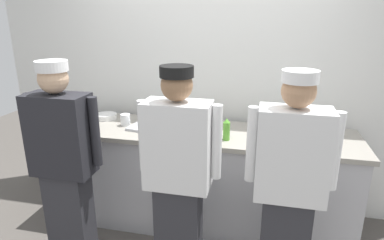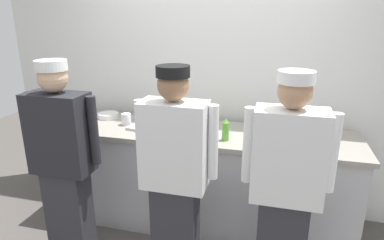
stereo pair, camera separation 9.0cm
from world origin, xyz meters
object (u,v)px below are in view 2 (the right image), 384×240
Objects in this scene: plate_stack_front at (108,115)px; squeeze_bottle_primary at (226,130)px; mixing_bowl_steel at (278,134)px; ramekin_red_sauce at (329,144)px; chef_center at (175,174)px; sheet_tray at (154,126)px; deli_cup at (126,119)px; chef_near_left at (63,160)px; chef_far_right at (286,186)px; ramekin_green_sauce at (259,128)px; ramekin_orange_sauce at (81,118)px.

squeeze_bottle_primary is (1.24, -0.32, 0.07)m from plate_stack_front.
mixing_bowl_steel is 4.13× the size of ramekin_red_sauce.
sheet_tray is (-0.42, 0.70, 0.08)m from chef_center.
deli_cup is at bearing 177.87° from mixing_bowl_steel.
ramekin_red_sauce reaches higher than sheet_tray.
chef_near_left is 1.71m from mixing_bowl_steel.
ramekin_red_sauce is (1.96, 0.60, 0.09)m from chef_near_left.
squeeze_bottle_primary is at bearing 25.58° from chef_near_left.
squeeze_bottle_primary is at bearing -14.36° from plate_stack_front.
chef_center is at bearing -45.53° from deli_cup.
chef_far_right reaches higher than deli_cup.
squeeze_bottle_primary is 0.98m from deli_cup.
chef_far_right reaches higher than ramekin_red_sauce.
chef_far_right is 1.92m from plate_stack_front.
ramekin_green_sauce is at bearing 7.78° from deli_cup.
ramekin_red_sauce is at bearing 61.17° from chef_far_right.
ramekin_red_sauce reaches higher than plate_stack_front.
chef_near_left reaches higher than chef_far_right.
chef_far_right is (0.75, 0.02, -0.00)m from chef_center.
chef_far_right is at bearing -84.06° from mixing_bowl_steel.
chef_far_right is at bearing -74.54° from ramekin_green_sauce.
ramekin_orange_sauce is at bearing -174.87° from ramekin_green_sauce.
deli_cup is at bearing 177.50° from sheet_tray.
chef_center is 0.82m from sheet_tray.
chef_center is 0.96m from mixing_bowl_steel.
chef_near_left is at bearing -67.70° from ramekin_orange_sauce.
ramekin_orange_sauce is at bearing 176.87° from ramekin_red_sauce.
ramekin_orange_sauce reaches higher than ramekin_green_sauce.
deli_cup is (0.27, -0.15, 0.03)m from plate_stack_front.
chef_far_right is at bearing 1.58° from chef_center.
chef_center is 4.39× the size of mixing_bowl_steel.
chef_near_left is 0.89m from chef_center.
chef_center is at bearing -59.32° from sheet_tray.
deli_cup is at bearing 154.45° from chef_far_right.
sheet_tray is at bearing -1.88° from ramekin_orange_sauce.
chef_near_left is 3.97× the size of sheet_tray.
chef_far_right is at bearing -20.01° from ramekin_orange_sauce.
chef_far_right is 7.84× the size of plate_stack_front.
sheet_tray is at bearing 177.97° from mixing_bowl_steel.
chef_center is 0.63m from squeeze_bottle_primary.
mixing_bowl_steel is (-0.07, 0.64, 0.13)m from chef_far_right.
ramekin_red_sauce is (2.05, -0.27, 0.00)m from plate_stack_front.
chef_center is at bearing -31.42° from ramekin_orange_sauce.
chef_near_left is 1.00× the size of chef_center.
plate_stack_front is 2.06m from ramekin_red_sauce.
mixing_bowl_steel is at bearing 171.34° from ramekin_red_sauce.
ramekin_red_sauce is at bearing -3.77° from sheet_tray.
ramekin_red_sauce is at bearing -26.31° from ramekin_green_sauce.
ramekin_orange_sauce is 2.27m from ramekin_red_sauce.
chef_center is at bearing -178.42° from chef_far_right.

